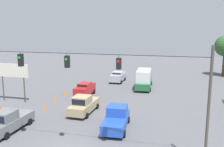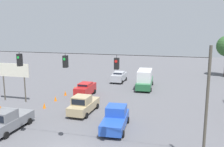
{
  "view_description": "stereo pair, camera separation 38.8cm",
  "coord_description": "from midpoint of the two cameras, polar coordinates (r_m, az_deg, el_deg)",
  "views": [
    {
      "loc": [
        -8.01,
        16.18,
        9.72
      ],
      "look_at": [
        -0.64,
        -11.86,
        4.26
      ],
      "focal_mm": 40.0,
      "sensor_mm": 36.0,
      "label": 1
    },
    {
      "loc": [
        -8.38,
        16.08,
        9.72
      ],
      "look_at": [
        -0.64,
        -11.86,
        4.26
      ],
      "focal_mm": 40.0,
      "sensor_mm": 36.0,
      "label": 2
    }
  ],
  "objects": [
    {
      "name": "traffic_cone_third",
      "position": [
        31.4,
        -15.61,
        -7.11
      ],
      "size": [
        0.37,
        0.37,
        0.7
      ],
      "primitive_type": "cone",
      "color": "orange",
      "rests_on": "ground_plane"
    },
    {
      "name": "traffic_cone_second",
      "position": [
        29.32,
        -18.73,
        -8.56
      ],
      "size": [
        0.37,
        0.37,
        0.7
      ],
      "primitive_type": "cone",
      "color": "orange",
      "rests_on": "ground_plane"
    },
    {
      "name": "pickup_truck_blue_crossing_near",
      "position": [
        24.47,
        0.53,
        -10.28
      ],
      "size": [
        2.57,
        5.41,
        2.12
      ],
      "color": "#234CB2",
      "rests_on": "ground_plane"
    },
    {
      "name": "roadside_billboard",
      "position": [
        34.81,
        -22.07,
        0.06
      ],
      "size": [
        4.57,
        0.16,
        5.04
      ],
      "color": "#4C473D",
      "rests_on": "ground_plane"
    },
    {
      "name": "sedan_silver_withflow_deep",
      "position": [
        44.49,
        1.11,
        -0.69
      ],
      "size": [
        2.18,
        4.5,
        1.84
      ],
      "color": "#A8AAB2",
      "rests_on": "ground_plane"
    },
    {
      "name": "traffic_cone_fourth",
      "position": [
        34.01,
        -13.23,
        -5.62
      ],
      "size": [
        0.37,
        0.37,
        0.7
      ],
      "primitive_type": "cone",
      "color": "orange",
      "rests_on": "ground_plane"
    },
    {
      "name": "sedan_red_withflow_far",
      "position": [
        35.68,
        -6.55,
        -3.58
      ],
      "size": [
        1.95,
        4.6,
        1.89
      ],
      "color": "red",
      "rests_on": "ground_plane"
    },
    {
      "name": "box_truck_green_oncoming_deep",
      "position": [
        40.13,
        7.02,
        -1.28
      ],
      "size": [
        2.77,
        7.09,
        3.0
      ],
      "color": "#236038",
      "rests_on": "ground_plane"
    },
    {
      "name": "traffic_cone_farthest",
      "position": [
        39.14,
        -8.95,
        -3.32
      ],
      "size": [
        0.37,
        0.37,
        0.7
      ],
      "primitive_type": "cone",
      "color": "orange",
      "rests_on": "ground_plane"
    },
    {
      "name": "traffic_cone_fifth",
      "position": [
        36.45,
        -11.08,
        -4.44
      ],
      "size": [
        0.37,
        0.37,
        0.7
      ],
      "primitive_type": "cone",
      "color": "orange",
      "rests_on": "ground_plane"
    },
    {
      "name": "traffic_cone_nearest",
      "position": [
        26.93,
        -21.79,
        -10.49
      ],
      "size": [
        0.37,
        0.37,
        0.7
      ],
      "primitive_type": "cone",
      "color": "orange",
      "rests_on": "ground_plane"
    },
    {
      "name": "pickup_truck_tan_withflow_mid",
      "position": [
        28.77,
        -6.89,
        -7.11
      ],
      "size": [
        2.3,
        5.25,
        2.12
      ],
      "color": "tan",
      "rests_on": "ground_plane"
    },
    {
      "name": "overhead_signal_span",
      "position": [
        19.52,
        -10.81,
        -2.74
      ],
      "size": [
        20.64,
        0.38,
        8.56
      ],
      "color": "#4C473D",
      "rests_on": "ground_plane"
    },
    {
      "name": "pickup_truck_grey_parked_shoulder",
      "position": [
        25.88,
        -23.07,
        -9.98
      ],
      "size": [
        2.38,
        5.37,
        2.12
      ],
      "color": "slate",
      "rests_on": "ground_plane"
    }
  ]
}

